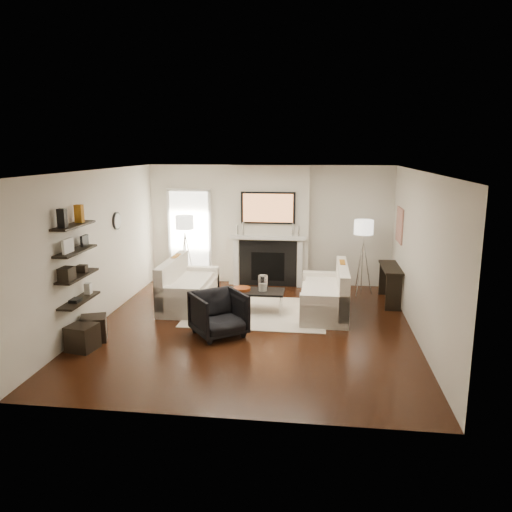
# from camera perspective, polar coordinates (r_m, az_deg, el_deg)

# --- Properties ---
(room_envelope) EXTENTS (6.00, 6.00, 6.00)m
(room_envelope) POSITION_cam_1_polar(r_m,az_deg,el_deg) (8.41, -0.51, 0.48)
(room_envelope) COLOR black
(room_envelope) RESTS_ON ground
(chimney_breast) EXTENTS (1.80, 0.25, 2.70)m
(chimney_breast) POSITION_cam_1_polar(r_m,az_deg,el_deg) (11.22, 1.46, 3.44)
(chimney_breast) COLOR silver
(chimney_breast) RESTS_ON floor
(fireplace_surround) EXTENTS (1.30, 0.02, 1.04)m
(fireplace_surround) POSITION_cam_1_polar(r_m,az_deg,el_deg) (11.24, 1.37, -0.85)
(fireplace_surround) COLOR black
(fireplace_surround) RESTS_ON floor
(firebox) EXTENTS (0.75, 0.02, 0.65)m
(firebox) POSITION_cam_1_polar(r_m,az_deg,el_deg) (11.25, 1.36, -1.21)
(firebox) COLOR black
(firebox) RESTS_ON floor
(mantel_pilaster_l) EXTENTS (0.12, 0.08, 1.10)m
(mantel_pilaster_l) POSITION_cam_1_polar(r_m,az_deg,el_deg) (11.30, -2.28, -0.63)
(mantel_pilaster_l) COLOR white
(mantel_pilaster_l) RESTS_ON floor
(mantel_pilaster_r) EXTENTS (0.12, 0.08, 1.10)m
(mantel_pilaster_r) POSITION_cam_1_polar(r_m,az_deg,el_deg) (11.16, 5.03, -0.84)
(mantel_pilaster_r) COLOR white
(mantel_pilaster_r) RESTS_ON floor
(mantel_shelf) EXTENTS (1.70, 0.18, 0.07)m
(mantel_shelf) POSITION_cam_1_polar(r_m,az_deg,el_deg) (11.07, 1.36, 2.12)
(mantel_shelf) COLOR white
(mantel_shelf) RESTS_ON chimney_breast
(tv_body) EXTENTS (1.20, 0.06, 0.70)m
(tv_body) POSITION_cam_1_polar(r_m,az_deg,el_deg) (11.00, 1.39, 5.52)
(tv_body) COLOR black
(tv_body) RESTS_ON chimney_breast
(tv_screen) EXTENTS (1.10, 0.00, 0.62)m
(tv_screen) POSITION_cam_1_polar(r_m,az_deg,el_deg) (10.97, 1.37, 5.50)
(tv_screen) COLOR #BF723F
(tv_screen) RESTS_ON tv_body
(candlestick_l_tall) EXTENTS (0.04, 0.04, 0.30)m
(candlestick_l_tall) POSITION_cam_1_polar(r_m,az_deg,el_deg) (11.12, -1.46, 3.12)
(candlestick_l_tall) COLOR silver
(candlestick_l_tall) RESTS_ON mantel_shelf
(candlestick_l_short) EXTENTS (0.04, 0.04, 0.24)m
(candlestick_l_short) POSITION_cam_1_polar(r_m,az_deg,el_deg) (11.15, -2.12, 2.98)
(candlestick_l_short) COLOR silver
(candlestick_l_short) RESTS_ON mantel_shelf
(candlestick_r_tall) EXTENTS (0.04, 0.04, 0.30)m
(candlestick_r_tall) POSITION_cam_1_polar(r_m,az_deg,el_deg) (11.01, 4.22, 3.00)
(candlestick_r_tall) COLOR silver
(candlestick_r_tall) RESTS_ON mantel_shelf
(candlestick_r_short) EXTENTS (0.04, 0.04, 0.24)m
(candlestick_r_short) POSITION_cam_1_polar(r_m,az_deg,el_deg) (11.01, 4.89, 2.83)
(candlestick_r_short) COLOR silver
(candlestick_r_short) RESTS_ON mantel_shelf
(hallway_panel) EXTENTS (0.90, 0.02, 2.10)m
(hallway_panel) POSITION_cam_1_polar(r_m,az_deg,el_deg) (11.70, -7.56, 2.21)
(hallway_panel) COLOR white
(hallway_panel) RESTS_ON floor
(door_trim_l) EXTENTS (0.06, 0.06, 2.16)m
(door_trim_l) POSITION_cam_1_polar(r_m,az_deg,el_deg) (11.81, -9.84, 2.23)
(door_trim_l) COLOR white
(door_trim_l) RESTS_ON floor
(door_trim_r) EXTENTS (0.06, 0.06, 2.16)m
(door_trim_r) POSITION_cam_1_polar(r_m,az_deg,el_deg) (11.56, -5.28, 2.15)
(door_trim_r) COLOR white
(door_trim_r) RESTS_ON floor
(door_trim_top) EXTENTS (1.02, 0.06, 0.06)m
(door_trim_top) POSITION_cam_1_polar(r_m,az_deg,el_deg) (11.54, -7.73, 7.48)
(door_trim_top) COLOR white
(door_trim_top) RESTS_ON wall_back
(rug) EXTENTS (2.60, 2.00, 0.01)m
(rug) POSITION_cam_1_polar(r_m,az_deg,el_deg) (9.56, 0.07, -6.42)
(rug) COLOR beige
(rug) RESTS_ON floor
(loveseat_left_base) EXTENTS (0.85, 1.80, 0.42)m
(loveseat_left_base) POSITION_cam_1_polar(r_m,az_deg,el_deg) (10.01, -7.62, -4.45)
(loveseat_left_base) COLOR white
(loveseat_left_base) RESTS_ON floor
(loveseat_left_back) EXTENTS (0.18, 1.80, 0.80)m
(loveseat_left_back) POSITION_cam_1_polar(r_m,az_deg,el_deg) (10.01, -9.53, -2.63)
(loveseat_left_back) COLOR white
(loveseat_left_back) RESTS_ON floor
(loveseat_left_arm_n) EXTENTS (0.85, 0.18, 0.60)m
(loveseat_left_arm_n) POSITION_cam_1_polar(r_m,az_deg,el_deg) (9.23, -8.91, -5.33)
(loveseat_left_arm_n) COLOR white
(loveseat_left_arm_n) RESTS_ON floor
(loveseat_left_arm_s) EXTENTS (0.85, 0.18, 0.60)m
(loveseat_left_arm_s) POSITION_cam_1_polar(r_m,az_deg,el_deg) (10.74, -6.54, -2.77)
(loveseat_left_arm_s) COLOR white
(loveseat_left_arm_s) RESTS_ON floor
(loveseat_left_cushion) EXTENTS (0.63, 1.44, 0.10)m
(loveseat_left_cushion) POSITION_cam_1_polar(r_m,az_deg,el_deg) (9.92, -7.39, -3.02)
(loveseat_left_cushion) COLOR white
(loveseat_left_cushion) RESTS_ON loveseat_left_base
(pillow_left_orange) EXTENTS (0.10, 0.42, 0.42)m
(pillow_left_orange) POSITION_cam_1_polar(r_m,az_deg,el_deg) (10.24, -9.09, -1.10)
(pillow_left_orange) COLOR #A96514
(pillow_left_orange) RESTS_ON loveseat_left_cushion
(pillow_left_charcoal) EXTENTS (0.10, 0.40, 0.40)m
(pillow_left_charcoal) POSITION_cam_1_polar(r_m,az_deg,el_deg) (9.69, -10.07, -1.96)
(pillow_left_charcoal) COLOR black
(pillow_left_charcoal) RESTS_ON loveseat_left_cushion
(loveseat_right_base) EXTENTS (0.85, 1.80, 0.42)m
(loveseat_right_base) POSITION_cam_1_polar(r_m,az_deg,el_deg) (9.55, 7.75, -5.27)
(loveseat_right_base) COLOR white
(loveseat_right_base) RESTS_ON floor
(loveseat_right_back) EXTENTS (0.18, 1.80, 0.80)m
(loveseat_right_back) POSITION_cam_1_polar(r_m,az_deg,el_deg) (9.47, 9.83, -3.50)
(loveseat_right_back) COLOR white
(loveseat_right_back) RESTS_ON floor
(loveseat_right_arm_n) EXTENTS (0.85, 0.18, 0.60)m
(loveseat_right_arm_n) POSITION_cam_1_polar(r_m,az_deg,el_deg) (8.75, 7.80, -6.30)
(loveseat_right_arm_n) COLOR white
(loveseat_right_arm_n) RESTS_ON floor
(loveseat_right_arm_s) EXTENTS (0.85, 0.18, 0.60)m
(loveseat_right_arm_s) POSITION_cam_1_polar(r_m,az_deg,el_deg) (10.30, 7.73, -3.45)
(loveseat_right_arm_s) COLOR white
(loveseat_right_arm_s) RESTS_ON floor
(loveseat_right_cushion) EXTENTS (0.63, 1.44, 0.10)m
(loveseat_right_cushion) POSITION_cam_1_polar(r_m,az_deg,el_deg) (9.47, 7.49, -3.77)
(loveseat_right_cushion) COLOR white
(loveseat_right_cushion) RESTS_ON loveseat_right_base
(pillow_right_orange) EXTENTS (0.10, 0.42, 0.42)m
(pillow_right_orange) POSITION_cam_1_polar(r_m,az_deg,el_deg) (9.71, 9.80, -1.86)
(pillow_right_orange) COLOR #A96514
(pillow_right_orange) RESTS_ON loveseat_right_cushion
(pillow_right_charcoal) EXTENTS (0.10, 0.40, 0.40)m
(pillow_right_charcoal) POSITION_cam_1_polar(r_m,az_deg,el_deg) (9.13, 9.96, -2.83)
(pillow_right_charcoal) COLOR black
(pillow_right_charcoal) RESTS_ON loveseat_right_cushion
(coffee_table) EXTENTS (1.10, 0.55, 0.04)m
(coffee_table) POSITION_cam_1_polar(r_m,az_deg,el_deg) (9.48, -0.12, -4.09)
(coffee_table) COLOR black
(coffee_table) RESTS_ON floor
(coffee_leg_nw) EXTENTS (0.02, 0.02, 0.38)m
(coffee_leg_nw) POSITION_cam_1_polar(r_m,az_deg,el_deg) (9.41, -3.33, -5.58)
(coffee_leg_nw) COLOR silver
(coffee_leg_nw) RESTS_ON floor
(coffee_leg_ne) EXTENTS (0.02, 0.02, 0.38)m
(coffee_leg_ne) POSITION_cam_1_polar(r_m,az_deg,el_deg) (9.28, 2.79, -5.81)
(coffee_leg_ne) COLOR silver
(coffee_leg_ne) RESTS_ON floor
(coffee_leg_sw) EXTENTS (0.02, 0.02, 0.38)m
(coffee_leg_sw) POSITION_cam_1_polar(r_m,az_deg,el_deg) (9.82, -2.86, -4.80)
(coffee_leg_sw) COLOR silver
(coffee_leg_sw) RESTS_ON floor
(coffee_leg_se) EXTENTS (0.02, 0.02, 0.38)m
(coffee_leg_se) POSITION_cam_1_polar(r_m,az_deg,el_deg) (9.70, 2.99, -5.02)
(coffee_leg_se) COLOR silver
(coffee_leg_se) RESTS_ON floor
(hurricane_glass) EXTENTS (0.18, 0.18, 0.32)m
(hurricane_glass) POSITION_cam_1_polar(r_m,az_deg,el_deg) (9.42, 0.79, -3.19)
(hurricane_glass) COLOR white
(hurricane_glass) RESTS_ON coffee_table
(hurricane_candle) EXTENTS (0.10, 0.10, 0.15)m
(hurricane_candle) POSITION_cam_1_polar(r_m,az_deg,el_deg) (9.43, 0.79, -3.57)
(hurricane_candle) COLOR white
(hurricane_candle) RESTS_ON coffee_table
(copper_bowl) EXTENTS (0.33, 0.33, 0.05)m
(copper_bowl) POSITION_cam_1_polar(r_m,az_deg,el_deg) (9.50, -1.62, -3.77)
(copper_bowl) COLOR #B14A1D
(copper_bowl) RESTS_ON coffee_table
(armchair) EXTENTS (1.07, 1.06, 0.81)m
(armchair) POSITION_cam_1_polar(r_m,az_deg,el_deg) (8.34, -4.28, -6.39)
(armchair) COLOR black
(armchair) RESTS_ON floor
(lamp_left_post) EXTENTS (0.02, 0.02, 1.20)m
(lamp_left_post) POSITION_cam_1_polar(r_m,az_deg,el_deg) (11.37, -8.04, -0.40)
(lamp_left_post) COLOR silver
(lamp_left_post) RESTS_ON floor
(lamp_left_shade) EXTENTS (0.40, 0.40, 0.30)m
(lamp_left_shade) POSITION_cam_1_polar(r_m,az_deg,el_deg) (11.22, -8.17, 3.84)
(lamp_left_shade) COLOR white
(lamp_left_shade) RESTS_ON lamp_left_post
(lamp_left_leg_a) EXTENTS (0.25, 0.02, 1.23)m
(lamp_left_leg_a) POSITION_cam_1_polar(r_m,az_deg,el_deg) (11.35, -7.51, -0.42)
(lamp_left_leg_a) COLOR silver
(lamp_left_leg_a) RESTS_ON floor
(lamp_left_leg_b) EXTENTS (0.14, 0.22, 1.23)m
(lamp_left_leg_b) POSITION_cam_1_polar(r_m,az_deg,el_deg) (11.48, -8.18, -0.29)
(lamp_left_leg_b) COLOR silver
(lamp_left_leg_b) RESTS_ON floor
(lamp_left_leg_c) EXTENTS (0.14, 0.22, 1.23)m
(lamp_left_leg_c) POSITION_cam_1_polar(r_m,az_deg,el_deg) (11.30, -8.44, -0.50)
(lamp_left_leg_c) COLOR silver
(lamp_left_leg_c) RESTS_ON floor
(lamp_right_post) EXTENTS (0.02, 0.02, 1.20)m
(lamp_right_post) POSITION_cam_1_polar(r_m,az_deg,el_deg) (10.81, 12.02, -1.21)
(lamp_right_post) COLOR silver
(lamp_right_post) RESTS_ON floor
(lamp_right_shade) EXTENTS (0.40, 0.40, 0.30)m
(lamp_right_shade) POSITION_cam_1_polar(r_m,az_deg,el_deg) (10.65, 12.22, 3.24)
(lamp_right_shade) COLOR white
(lamp_right_shade) RESTS_ON lamp_right_post
(lamp_right_leg_a) EXTENTS (0.25, 0.02, 1.23)m
(lamp_right_leg_a) POSITION_cam_1_polar(r_m,az_deg,el_deg) (10.82, 12.60, -1.23)
(lamp_right_leg_a) COLOR silver
(lamp_right_leg_a) RESTS_ON floor
(lamp_right_leg_b) EXTENTS (0.14, 0.22, 1.23)m
(lamp_right_leg_b) POSITION_cam_1_polar(r_m,az_deg,el_deg) (10.90, 11.69, -1.09)
(lamp_right_leg_b) COLOR silver
(lamp_right_leg_b) RESTS_ON floor
(lamp_right_leg_c) EXTENTS (0.14, 0.22, 1.23)m
(lamp_right_leg_c) POSITION_cam_1_polar(r_m,az_deg,el_deg) (10.72, 11.76, -1.32)
(lamp_right_leg_c) COLOR silver
(lamp_right_leg_c) RESTS_ON floor
(console_top) EXTENTS (0.35, 1.20, 0.04)m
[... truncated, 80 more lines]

